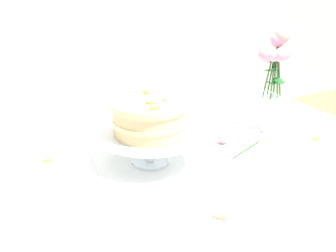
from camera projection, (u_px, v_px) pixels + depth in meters
dining_table at (182, 190)px, 1.64m from camera, size 1.40×1.00×0.74m
linen_napkin at (150, 164)px, 1.60m from camera, size 0.38×0.38×0.00m
cake_stand at (150, 139)px, 1.57m from camera, size 0.29×0.29×0.10m
layer_cake at (150, 117)px, 1.55m from camera, size 0.22×0.22×0.11m
flower_vase at (274, 83)px, 1.79m from camera, size 0.11×0.09×0.36m
fallen_rose at (224, 138)px, 1.74m from camera, size 0.15×0.13×0.04m
loose_petal_0 at (47, 160)px, 1.62m from camera, size 0.04×0.03×0.00m
loose_petal_1 at (220, 217)px, 1.32m from camera, size 0.04×0.04×0.00m
loose_petal_2 at (257, 104)px, 2.10m from camera, size 0.04×0.03×0.00m
loose_petal_3 at (316, 139)px, 1.78m from camera, size 0.05×0.04×0.01m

